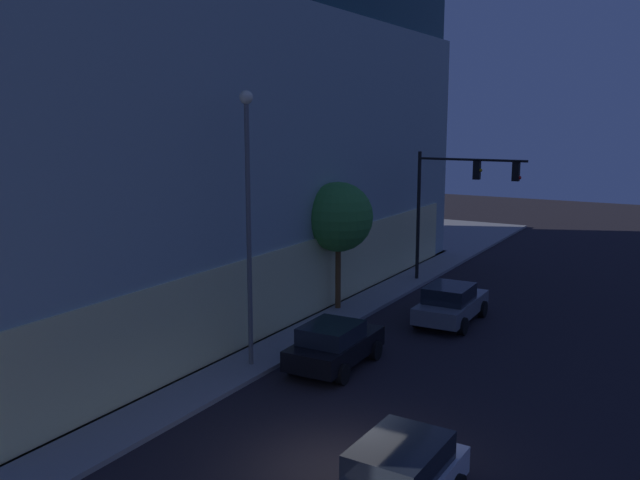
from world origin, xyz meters
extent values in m
plane|color=black|center=(0.00, 0.00, 0.00)|extent=(120.00, 120.00, 0.00)
cube|color=#4C4C51|center=(10.55, 20.86, 0.07)|extent=(32.95, 27.88, 0.15)
cube|color=#FBF1A4|center=(10.55, 7.32, 1.76)|extent=(29.30, 0.60, 3.21)
cube|color=#9AAFAE|center=(10.55, 20.86, 6.54)|extent=(32.55, 27.48, 12.78)
cube|color=#163C42|center=(10.55, 20.86, 14.11)|extent=(31.90, 26.93, 2.35)
cylinder|color=black|center=(18.99, 5.72, 3.44)|extent=(0.18, 0.18, 6.58)
cylinder|color=black|center=(19.04, 3.03, 6.39)|extent=(0.21, 5.37, 0.12)
cube|color=black|center=(19.04, 2.76, 5.89)|extent=(0.33, 0.33, 0.90)
sphere|color=yellow|center=(19.04, 2.58, 5.89)|extent=(0.18, 0.18, 0.18)
cube|color=black|center=(19.07, 0.88, 5.89)|extent=(0.33, 0.33, 0.90)
sphere|color=red|center=(19.08, 0.70, 5.61)|extent=(0.18, 0.18, 0.18)
cylinder|color=slate|center=(4.49, 5.83, 4.50)|extent=(0.16, 0.16, 8.70)
sphere|color=#F9EFC6|center=(4.49, 5.83, 9.00)|extent=(0.44, 0.44, 0.44)
cylinder|color=brown|center=(12.04, 6.60, 1.57)|extent=(0.24, 0.24, 2.84)
sphere|color=#3A8935|center=(12.04, 6.60, 4.19)|extent=(3.01, 3.01, 3.01)
cube|color=black|center=(-0.85, -1.94, 1.27)|extent=(2.35, 1.70, 0.64)
cylinder|color=black|center=(0.20, -1.06, 0.33)|extent=(0.66, 0.26, 0.65)
cube|color=black|center=(6.03, 3.42, 0.68)|extent=(4.17, 1.94, 0.67)
cube|color=black|center=(5.72, 3.41, 1.30)|extent=(2.11, 1.71, 0.57)
cube|color=#F9F4CC|center=(8.03, 4.02, 0.68)|extent=(0.12, 0.20, 0.12)
cube|color=#F9F4CC|center=(8.06, 2.91, 0.68)|extent=(0.12, 0.20, 0.12)
cylinder|color=black|center=(7.29, 4.37, 0.34)|extent=(0.68, 0.26, 0.68)
cylinder|color=black|center=(7.34, 2.52, 0.34)|extent=(0.68, 0.26, 0.68)
cylinder|color=black|center=(4.73, 4.31, 0.34)|extent=(0.68, 0.26, 0.68)
cylinder|color=black|center=(4.77, 2.46, 0.34)|extent=(0.68, 0.26, 0.68)
cube|color=slate|center=(12.94, 1.73, 0.67)|extent=(4.52, 1.97, 0.65)
cube|color=black|center=(12.60, 1.72, 1.32)|extent=(2.16, 1.73, 0.64)
cube|color=#F9F4CC|center=(15.12, 2.33, 0.67)|extent=(0.12, 0.20, 0.12)
cube|color=#F9F4CC|center=(15.14, 1.20, 0.67)|extent=(0.12, 0.20, 0.12)
cylinder|color=black|center=(14.31, 2.70, 0.35)|extent=(0.70, 0.25, 0.70)
cylinder|color=black|center=(14.34, 0.81, 0.35)|extent=(0.70, 0.25, 0.70)
cylinder|color=black|center=(11.53, 2.65, 0.35)|extent=(0.70, 0.25, 0.70)
cylinder|color=black|center=(11.56, 0.76, 0.35)|extent=(0.70, 0.25, 0.70)
camera|label=1|loc=(-13.09, -7.10, 8.30)|focal=37.74mm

